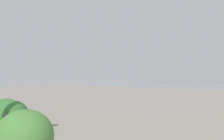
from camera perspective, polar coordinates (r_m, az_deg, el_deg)
name	(u,v)px	position (r m, az deg, el deg)	size (l,w,h in m)	color
bollard_near	(5,127)	(5.89, -25.61, -12.95)	(0.13, 0.13, 0.67)	#232328
shrub_low	(24,136)	(4.37, -21.49, -15.46)	(1.10, 0.99, 0.93)	#477F38
shrub_round	(11,116)	(6.92, -24.36, -10.60)	(1.02, 0.91, 0.86)	#387533
shrub_wide	(6,114)	(7.14, -25.56, -10.18)	(1.05, 0.95, 0.89)	#387533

